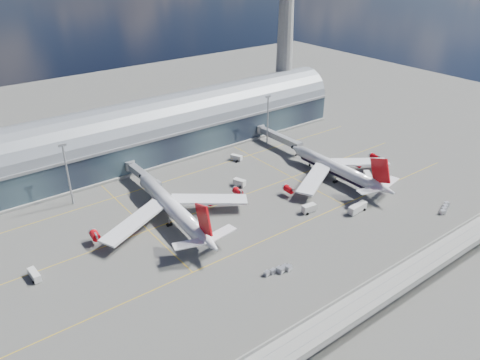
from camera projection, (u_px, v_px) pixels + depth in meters
ground at (259, 223)px, 172.69m from camera, size 500.00×500.00×0.00m
taxi_lines at (224, 199)px, 188.38m from camera, size 200.00×80.12×0.01m
terminal at (156, 132)px, 222.84m from camera, size 200.00×30.00×28.00m
control_tower at (286, 26)px, 253.48m from camera, size 19.00×19.00×103.00m
guideway at (383, 291)px, 131.25m from camera, size 220.00×8.50×7.20m
floodlight_mast_left at (68, 173)px, 178.69m from camera, size 3.00×0.70×25.70m
floodlight_mast_right at (268, 119)px, 232.26m from camera, size 3.00×0.70×25.70m
airliner_left at (174, 209)px, 170.74m from camera, size 60.73×63.83×19.44m
airliner_right at (337, 169)px, 201.84m from camera, size 56.28×58.81×18.70m
jet_bridge_left at (141, 174)px, 196.84m from camera, size 4.40×28.00×7.25m
jet_bridge_right at (276, 136)px, 234.92m from camera, size 4.40×32.00×7.25m
service_truck_0 at (34, 275)px, 143.55m from camera, size 2.59×6.51×2.65m
service_truck_1 at (309, 208)px, 178.62m from camera, size 5.74×3.21×3.19m
service_truck_2 at (357, 208)px, 178.83m from camera, size 8.92×3.23×3.17m
service_truck_3 at (367, 176)px, 202.96m from camera, size 6.01×6.51×3.11m
service_truck_4 at (239, 183)px, 197.77m from camera, size 4.00×5.71×3.02m
service_truck_5 at (236, 158)px, 220.91m from camera, size 4.14×5.80×2.62m
cargo_train_0 at (285, 269)px, 146.99m from camera, size 5.10×2.57×1.66m
cargo_train_1 at (276, 270)px, 146.65m from camera, size 8.81×2.59×1.45m
cargo_train_2 at (444, 208)px, 180.49m from camera, size 9.39×4.75×1.58m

